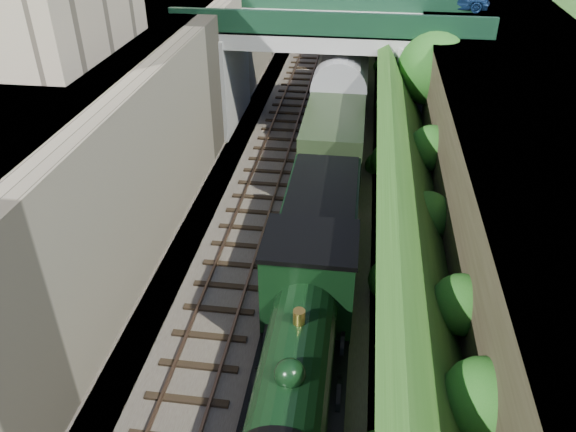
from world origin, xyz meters
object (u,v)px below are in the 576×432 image
object	(u,v)px
tree	(435,71)
tender	(321,226)
locomotive	(298,365)
road_bridge	(338,60)

from	to	relation	value
tree	tender	bearing A→B (deg)	-115.01
locomotive	tender	size ratio (longest dim) A/B	1.70
locomotive	tender	world-z (taller)	locomotive
tender	tree	bearing A→B (deg)	64.99
tree	tender	xyz separation A→B (m)	(-4.71, -10.11, -3.03)
road_bridge	tree	bearing A→B (deg)	-31.15
road_bridge	locomotive	distance (m)	20.59
locomotive	tender	bearing A→B (deg)	90.00
tree	tender	size ratio (longest dim) A/B	1.10
road_bridge	locomotive	xyz separation A→B (m)	(0.26, -20.47, -2.18)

